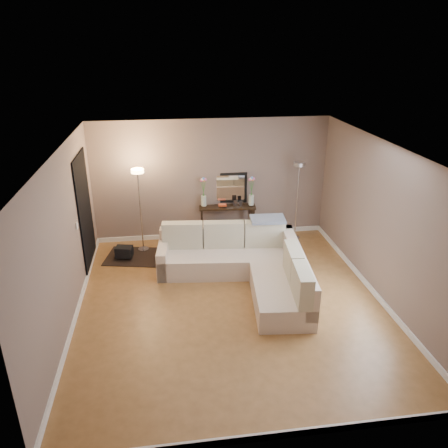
{
  "coord_description": "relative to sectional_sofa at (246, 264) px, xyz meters",
  "views": [
    {
      "loc": [
        -0.98,
        -6.13,
        4.06
      ],
      "look_at": [
        0.0,
        0.8,
        1.1
      ],
      "focal_mm": 35.0,
      "sensor_mm": 36.0,
      "label": 1
    }
  ],
  "objects": [
    {
      "name": "console_table",
      "position": [
        -0.14,
        1.88,
        0.09
      ],
      "size": [
        1.23,
        0.43,
        0.75
      ],
      "color": "black",
      "rests_on": "floor"
    },
    {
      "name": "ceiling",
      "position": [
        -0.39,
        -0.72,
        2.27
      ],
      "size": [
        5.0,
        5.5,
        0.01
      ],
      "primitive_type": "cube",
      "color": "white",
      "rests_on": "ground"
    },
    {
      "name": "baseboard_right",
      "position": [
        2.09,
        -0.72,
        -0.28
      ],
      "size": [
        0.03,
        5.5,
        0.1
      ],
      "primitive_type": "cube",
      "color": "white",
      "rests_on": "ground"
    },
    {
      "name": "baseboard_back",
      "position": [
        -0.39,
        2.02,
        -0.28
      ],
      "size": [
        5.0,
        0.03,
        0.1
      ],
      "primitive_type": "cube",
      "color": "white",
      "rests_on": "ground"
    },
    {
      "name": "wall_left",
      "position": [
        -2.9,
        -0.72,
        0.97
      ],
      "size": [
        0.02,
        5.5,
        2.6
      ],
      "primitive_type": "cube",
      "color": "#7A675D",
      "rests_on": "ground"
    },
    {
      "name": "floor",
      "position": [
        -0.39,
        -0.72,
        -0.34
      ],
      "size": [
        5.0,
        5.5,
        0.01
      ],
      "primitive_type": "cube",
      "color": "#9C6A38",
      "rests_on": "ground"
    },
    {
      "name": "wall_front",
      "position": [
        -0.39,
        -3.48,
        0.97
      ],
      "size": [
        5.0,
        0.02,
        2.6
      ],
      "primitive_type": "cube",
      "color": "#7A675D",
      "rests_on": "ground"
    },
    {
      "name": "table_decor",
      "position": [
        -0.07,
        1.85,
        0.47
      ],
      "size": [
        0.51,
        0.13,
        0.12
      ],
      "color": "#C04522",
      "rests_on": "console_table"
    },
    {
      "name": "switch_plate",
      "position": [
        -2.87,
        0.13,
        0.87
      ],
      "size": [
        0.02,
        0.08,
        0.12
      ],
      "primitive_type": "cube",
      "color": "white",
      "rests_on": "ground"
    },
    {
      "name": "wall_back",
      "position": [
        -0.39,
        2.04,
        0.97
      ],
      "size": [
        5.0,
        0.02,
        2.6
      ],
      "primitive_type": "cube",
      "color": "#7A675D",
      "rests_on": "ground"
    },
    {
      "name": "black_bag",
      "position": [
        -2.25,
        1.15,
        -0.17
      ],
      "size": [
        0.36,
        0.29,
        0.21
      ],
      "primitive_type": "cube",
      "rotation": [
        0.0,
        0.0,
        -0.2
      ],
      "color": "black",
      "rests_on": "charcoal_rug"
    },
    {
      "name": "charcoal_rug",
      "position": [
        -2.05,
        1.22,
        -0.33
      ],
      "size": [
        1.29,
        1.06,
        0.02
      ],
      "primitive_type": "cube",
      "rotation": [
        0.0,
        0.0,
        -0.2
      ],
      "color": "black",
      "rests_on": "floor"
    },
    {
      "name": "sectional_sofa",
      "position": [
        0.0,
        0.0,
        0.0
      ],
      "size": [
        2.63,
        2.69,
        0.9
      ],
      "color": "beige",
      "rests_on": "floor"
    },
    {
      "name": "baseboard_left",
      "position": [
        -2.88,
        -0.72,
        -0.28
      ],
      "size": [
        0.03,
        5.5,
        0.1
      ],
      "primitive_type": "cube",
      "color": "white",
      "rests_on": "ground"
    },
    {
      "name": "flower_vase_left",
      "position": [
        -0.57,
        1.93,
        0.71
      ],
      "size": [
        0.14,
        0.12,
        0.64
      ],
      "color": "silver",
      "rests_on": "console_table"
    },
    {
      "name": "throw_blanket",
      "position": [
        0.51,
        0.58,
        0.61
      ],
      "size": [
        0.66,
        0.41,
        0.09
      ],
      "primitive_type": "cube",
      "rotation": [
        0.1,
        0.0,
        -0.05
      ],
      "color": "gray",
      "rests_on": "sectional_sofa"
    },
    {
      "name": "doorway",
      "position": [
        -2.87,
        0.98,
        0.77
      ],
      "size": [
        0.02,
        1.2,
        2.2
      ],
      "primitive_type": "cube",
      "color": "black",
      "rests_on": "ground"
    },
    {
      "name": "floor_lamp_lit",
      "position": [
        -1.89,
        1.52,
        0.9
      ],
      "size": [
        0.29,
        0.29,
        1.75
      ],
      "color": "silver",
      "rests_on": "floor"
    },
    {
      "name": "wall_right",
      "position": [
        2.12,
        -0.72,
        0.97
      ],
      "size": [
        0.02,
        5.5,
        2.6
      ],
      "primitive_type": "cube",
      "color": "#7A675D",
      "rests_on": "ground"
    },
    {
      "name": "baseboard_front",
      "position": [
        -0.39,
        -3.45,
        -0.28
      ],
      "size": [
        5.0,
        0.03,
        0.1
      ],
      "primitive_type": "cube",
      "color": "white",
      "rests_on": "ground"
    },
    {
      "name": "floor_lamp_unlit",
      "position": [
        1.41,
        1.63,
        0.89
      ],
      "size": [
        0.28,
        0.28,
        1.73
      ],
      "color": "silver",
      "rests_on": "floor"
    },
    {
      "name": "leaning_mirror",
      "position": [
        -0.05,
        2.04,
        0.78
      ],
      "size": [
        0.86,
        0.11,
        0.67
      ],
      "color": "black",
      "rests_on": "console_table"
    },
    {
      "name": "flower_vase_right",
      "position": [
        0.45,
        1.84,
        0.71
      ],
      "size": [
        0.14,
        0.12,
        0.64
      ],
      "color": "silver",
      "rests_on": "console_table"
    }
  ]
}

